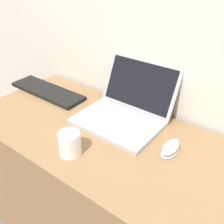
# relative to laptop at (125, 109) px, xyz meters

# --- Properties ---
(desk) EXTENTS (1.32, 0.59, 0.75)m
(desk) POSITION_rel_laptop_xyz_m (0.02, -0.15, -0.43)
(desk) COLOR #936D47
(desk) RESTS_ON ground_plane
(laptop) EXTENTS (0.37, 0.36, 0.24)m
(laptop) POSITION_rel_laptop_xyz_m (0.00, 0.00, 0.00)
(laptop) COLOR #ADADB2
(laptop) RESTS_ON desk
(drink_cup) EXTENTS (0.08, 0.08, 0.09)m
(drink_cup) POSITION_rel_laptop_xyz_m (-0.03, -0.33, -0.00)
(drink_cup) COLOR white
(drink_cup) RESTS_ON desk
(computer_mouse) EXTENTS (0.06, 0.11, 0.04)m
(computer_mouse) POSITION_rel_laptop_xyz_m (0.27, -0.09, -0.03)
(computer_mouse) COLOR #B2B2B7
(computer_mouse) RESTS_ON desk
(external_keyboard) EXTENTS (0.45, 0.14, 0.02)m
(external_keyboard) POSITION_rel_laptop_xyz_m (-0.49, -0.05, -0.04)
(external_keyboard) COLOR black
(external_keyboard) RESTS_ON desk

